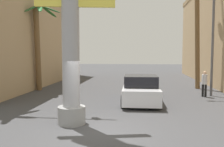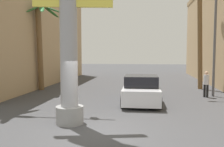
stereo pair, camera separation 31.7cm
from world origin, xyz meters
name	(u,v)px [view 2 (the right image)]	position (x,y,z in m)	size (l,w,h in m)	color
ground_plane	(122,90)	(0.00, 10.00, 0.00)	(89.65, 89.65, 0.00)	#424244
building_left	(13,34)	(-10.41, 13.18, 4.52)	(8.22, 19.28, 9.01)	tan
neon_sign_pole	(68,1)	(-1.19, 0.81, 4.78)	(3.36, 1.10, 9.82)	#9E9EA3
street_lamp	(208,32)	(5.71, 8.13, 4.14)	(2.61, 0.28, 6.77)	#59595E
traffic_light_mast	(18,26)	(-4.54, 3.19, 4.13)	(5.17, 0.32, 5.84)	#333333
car_lead	(141,90)	(1.54, 5.57, 0.70)	(2.15, 4.89, 1.56)	black
palm_tree_mid_right	(200,18)	(5.89, 11.45, 5.51)	(2.47, 2.30, 9.25)	brown
palm_tree_mid_left	(40,38)	(-6.01, 9.17, 3.93)	(3.11, 2.82, 6.36)	brown
pedestrian_far_left	(70,72)	(-5.42, 14.47, 0.96)	(0.38, 0.38, 1.64)	#1E233F
pedestrian_mid_right	(206,82)	(5.59, 7.71, 0.96)	(0.48, 0.48, 1.65)	black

